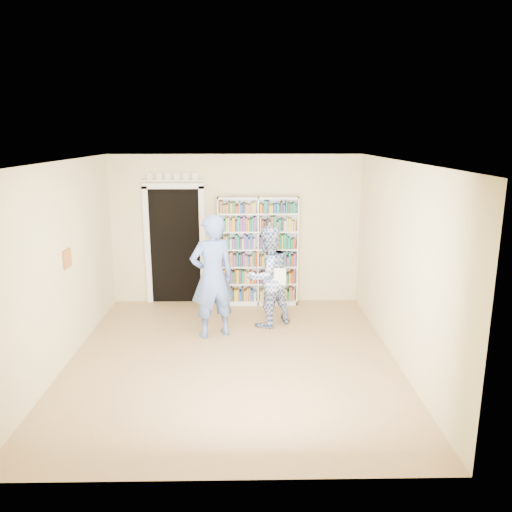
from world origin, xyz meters
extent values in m
plane|color=#A67B50|center=(0.00, 0.00, 0.00)|extent=(5.00, 5.00, 0.00)
plane|color=white|center=(0.00, 0.00, 2.70)|extent=(5.00, 5.00, 0.00)
plane|color=beige|center=(0.00, 2.50, 1.35)|extent=(4.50, 0.00, 4.50)
plane|color=beige|center=(-2.25, 0.00, 1.35)|extent=(0.00, 5.00, 5.00)
plane|color=beige|center=(2.25, 0.00, 1.35)|extent=(0.00, 5.00, 5.00)
cube|color=white|center=(0.40, 2.34, 0.98)|extent=(1.43, 0.27, 1.97)
cube|color=white|center=(0.40, 2.34, 0.98)|extent=(0.02, 0.27, 1.97)
cube|color=black|center=(-1.10, 2.48, 1.05)|extent=(0.90, 0.03, 2.10)
cube|color=white|center=(-1.60, 2.47, 1.05)|extent=(0.10, 0.06, 2.20)
cube|color=white|center=(-0.60, 2.47, 1.05)|extent=(0.10, 0.06, 2.20)
cube|color=white|center=(-1.10, 2.47, 2.15)|extent=(1.10, 0.06, 0.10)
cube|color=white|center=(-1.10, 2.46, 2.25)|extent=(1.10, 0.08, 0.02)
cube|color=maroon|center=(-2.23, 0.20, 1.40)|extent=(0.03, 0.25, 0.25)
imported|color=#5272B7|center=(-0.32, 0.84, 0.95)|extent=(0.82, 0.69, 1.90)
imported|color=#314F97|center=(0.54, 1.29, 0.82)|extent=(1.01, 0.96, 1.64)
cube|color=white|center=(0.72, 1.05, 0.89)|extent=(0.19, 0.03, 0.26)
camera|label=1|loc=(0.21, -6.39, 3.04)|focal=35.00mm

